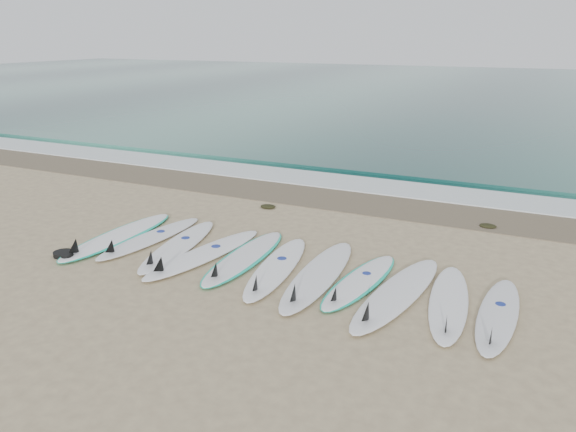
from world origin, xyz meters
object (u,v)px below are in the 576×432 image
at_px(surfboard_0, 117,236).
at_px(surfboard_10, 498,315).
at_px(surfboard_5, 275,268).
at_px(leash_coil, 64,254).

xyz_separation_m(surfboard_0, surfboard_10, (6.54, -0.20, -0.00)).
distance_m(surfboard_5, surfboard_10, 3.30).
bearing_deg(surfboard_10, surfboard_5, 178.12).
relative_size(surfboard_10, leash_coil, 5.14).
bearing_deg(surfboard_0, leash_coil, -100.87).
distance_m(surfboard_5, leash_coil, 3.58).
distance_m(surfboard_0, surfboard_5, 3.25).
bearing_deg(surfboard_5, leash_coil, -172.63).
bearing_deg(leash_coil, surfboard_5, 15.89).
bearing_deg(surfboard_5, surfboard_0, 170.27).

